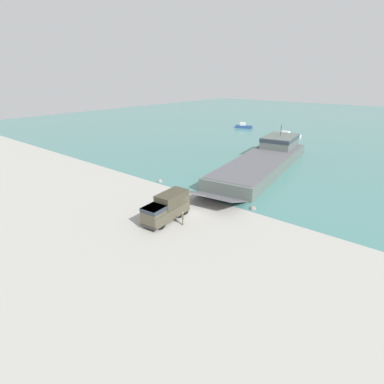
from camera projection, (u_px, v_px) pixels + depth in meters
ground_plane at (193, 212)px, 40.74m from camera, size 240.00×240.00×0.00m
water_surface at (358, 126)px, 109.16m from camera, size 240.00×180.00×0.01m
landing_craft at (266, 158)px, 60.68m from camera, size 14.01×41.11×7.11m
military_truck at (167, 208)px, 37.92m from camera, size 3.10×7.36×3.37m
soldier_on_ramp at (183, 217)px, 36.90m from camera, size 0.47×0.49×1.72m
moored_boat_a at (244, 126)px, 105.32m from camera, size 6.13×3.65×1.96m
moored_boat_b at (287, 135)px, 91.21m from camera, size 8.11×2.84×1.49m
mooring_bollard at (175, 190)px, 47.16m from camera, size 0.34×0.34×0.79m
shoreline_rock_a at (160, 182)px, 52.35m from camera, size 0.87×0.87×0.87m
shoreline_rock_b at (253, 209)px, 41.60m from camera, size 0.89×0.89×0.89m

